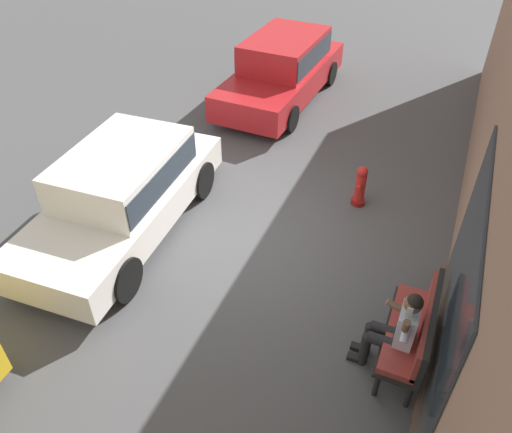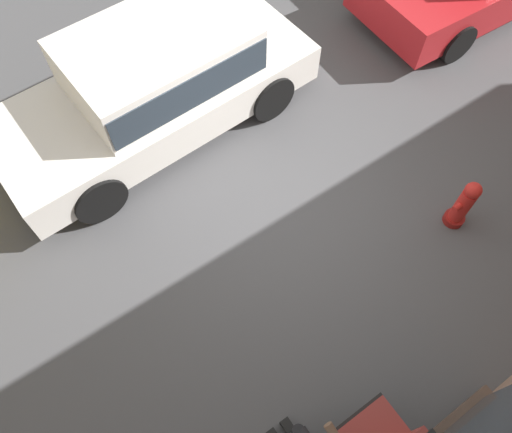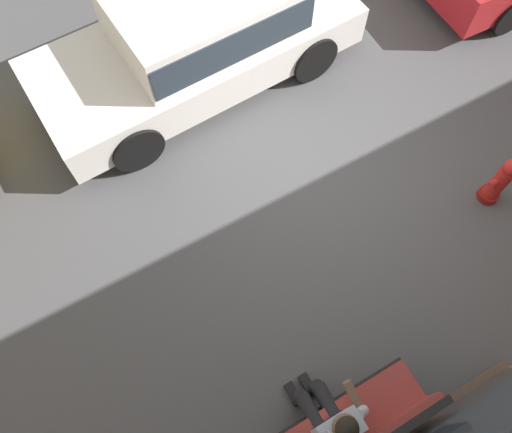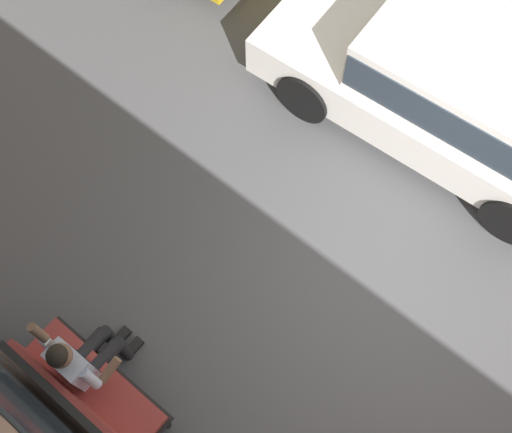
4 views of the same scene
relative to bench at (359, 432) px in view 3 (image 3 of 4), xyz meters
The scene contains 5 objects.
ground_plane 3.30m from the bench, 116.56° to the right, with size 60.00×60.00×0.00m, color #4C4C4F.
bench is the anchor object (origin of this frame).
person_on_phone 0.32m from the bench, 49.09° to the right, with size 0.73×0.74×1.38m.
parked_car_mid 5.05m from the bench, 100.12° to the right, with size 4.46×2.03×1.48m.
fire_hydrant 3.42m from the bench, 155.07° to the right, with size 0.38×0.26×0.81m.
Camera 3 is at (2.37, 2.60, 5.59)m, focal length 35.00 mm.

